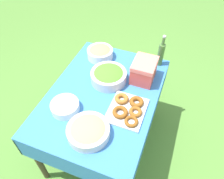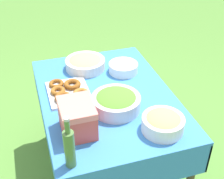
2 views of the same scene
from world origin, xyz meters
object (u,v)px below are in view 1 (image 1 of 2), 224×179
pasta_bowl (88,131)px  cooler_box (144,70)px  plate_stack (65,107)px  olive_oil_bottle (161,54)px  salad_bowl (109,76)px  donut_platter (128,109)px  bread_bowl (100,52)px

pasta_bowl → cooler_box: size_ratio=1.28×
plate_stack → olive_oil_bottle: olive_oil_bottle is taller
salad_bowl → olive_oil_bottle: size_ratio=1.00×
pasta_bowl → donut_platter: pasta_bowl is taller
salad_bowl → bread_bowl: salad_bowl is taller
olive_oil_bottle → cooler_box: olive_oil_bottle is taller
cooler_box → salad_bowl: bearing=115.6°
olive_oil_bottle → donut_platter: bearing=170.7°
salad_bowl → plate_stack: size_ratio=1.42×
olive_oil_bottle → cooler_box: size_ratio=1.31×
salad_bowl → plate_stack: salad_bowl is taller
plate_stack → cooler_box: 0.73m
donut_platter → bread_bowl: size_ratio=1.37×
pasta_bowl → salad_bowl: bearing=6.9°
pasta_bowl → cooler_box: cooler_box is taller
donut_platter → cooler_box: (0.39, -0.01, 0.07)m
salad_bowl → cooler_box: (0.13, -0.28, 0.04)m
olive_oil_bottle → cooler_box: bearing=159.9°
salad_bowl → pasta_bowl: salad_bowl is taller
plate_stack → bread_bowl: 0.70m
donut_platter → bread_bowl: (0.53, 0.46, 0.03)m
pasta_bowl → bread_bowl: bearing=17.7°
cooler_box → olive_oil_bottle: bearing=-20.1°
plate_stack → olive_oil_bottle: 0.99m
salad_bowl → bread_bowl: size_ratio=1.26×
salad_bowl → pasta_bowl: bearing=-173.1°
donut_platter → olive_oil_bottle: (0.64, -0.10, 0.10)m
pasta_bowl → plate_stack: 0.30m
salad_bowl → cooler_box: cooler_box is taller
plate_stack → bread_bowl: bread_bowl is taller
salad_bowl → olive_oil_bottle: bearing=-44.0°
salad_bowl → bread_bowl: 0.34m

